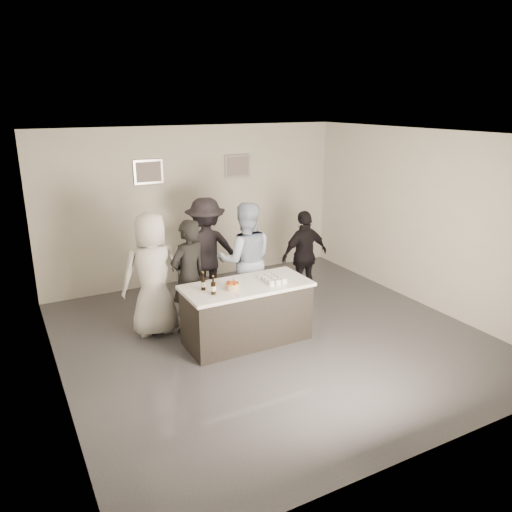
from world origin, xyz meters
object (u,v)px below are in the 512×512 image
beer_bottle_a (203,281)px  person_guest_right (305,255)px  beer_bottle_b (213,285)px  person_guest_left (153,274)px  bar_counter (247,313)px  person_guest_back (206,250)px  person_main_blue (245,260)px  person_main_black (189,277)px  cake (232,287)px

beer_bottle_a → person_guest_right: person_guest_right is taller
beer_bottle_b → person_guest_left: person_guest_left is taller
bar_counter → person_guest_left: (-1.11, 0.91, 0.50)m
beer_bottle_a → person_guest_back: bearing=66.3°
person_main_blue → person_guest_back: person_main_blue is taller
person_main_black → person_guest_back: 1.26m
bar_counter → person_guest_right: (1.69, 1.05, 0.35)m
cake → person_main_blue: 1.16m
beer_bottle_a → person_main_black: person_main_black is taller
person_guest_left → person_guest_right: bearing=-172.0°
beer_bottle_b → person_guest_right: bearing=27.5°
cake → beer_bottle_b: bearing=-170.8°
cake → person_guest_right: bearing=30.0°
bar_counter → person_main_blue: (0.41, 0.85, 0.51)m
beer_bottle_a → person_guest_left: 0.96m
bar_counter → person_main_blue: 1.07m
bar_counter → person_guest_back: person_guest_back is taller
person_main_black → person_guest_right: person_main_black is taller
bar_counter → person_main_black: 1.04m
cake → person_guest_left: 1.31m
person_guest_back → person_main_black: bearing=68.2°
bar_counter → beer_bottle_a: size_ratio=7.15×
person_guest_left → person_main_black: bearing=163.4°
person_guest_right → person_main_blue: bearing=5.4°
bar_counter → person_guest_back: bearing=86.8°
beer_bottle_a → person_main_black: (0.02, 0.63, -0.14)m
person_guest_left → person_guest_right: size_ratio=1.18×
person_main_blue → person_guest_right: size_ratio=1.19×
beer_bottle_b → person_guest_back: (0.67, 1.89, -0.10)m
cake → person_guest_back: 1.87m
person_main_blue → person_guest_back: (-0.32, 0.90, -0.03)m
beer_bottle_a → person_main_blue: (1.05, 0.77, -0.07)m
person_guest_left → person_main_blue: bearing=-177.1°
person_main_black → person_guest_right: (2.31, 0.33, -0.08)m
person_main_black → person_guest_back: (0.71, 1.04, 0.04)m
cake → person_guest_right: size_ratio=0.12×
beer_bottle_b → person_guest_left: (-0.53, 1.05, -0.08)m
person_main_black → person_main_blue: (1.03, 0.14, 0.07)m
beer_bottle_a → beer_bottle_b: same height
person_main_blue → bar_counter: bearing=84.3°
bar_counter → person_guest_right: person_guest_right is taller
bar_counter → person_main_blue: person_main_blue is taller
person_guest_right → beer_bottle_a: bearing=19.2°
bar_counter → cake: size_ratio=9.50×
person_main_blue → person_guest_right: (1.28, 0.20, -0.15)m
person_guest_left → person_guest_back: (1.21, 0.84, -0.02)m
cake → person_guest_left: bearing=130.2°
beer_bottle_b → person_main_blue: size_ratio=0.14×
bar_counter → beer_bottle_b: bearing=-166.9°
beer_bottle_b → person_guest_right: size_ratio=0.16×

